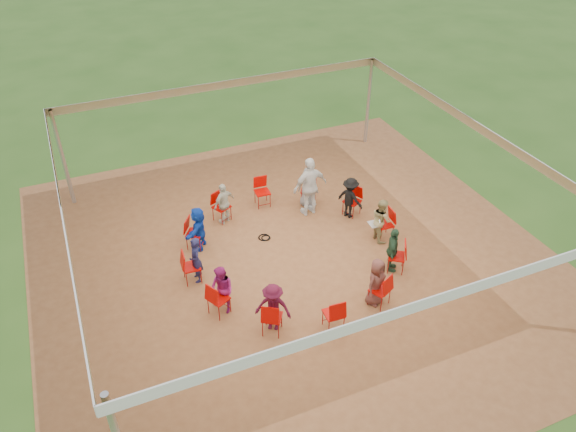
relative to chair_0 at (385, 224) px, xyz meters
name	(u,v)px	position (x,y,z in m)	size (l,w,h in m)	color
ground	(293,258)	(-2.64, 0.17, -0.45)	(80.00, 80.00, 0.00)	#2D531A
dirt_patch	(293,258)	(-2.64, 0.17, -0.44)	(13.00, 13.00, 0.00)	brown
tent	(293,181)	(-2.64, 0.17, 1.92)	(10.33, 10.33, 3.00)	#B2B2B7
chair_0	(385,224)	(0.00, 0.00, 0.00)	(0.42, 0.44, 0.90)	#B80500
chair_1	(352,201)	(-0.27, 1.34, 0.00)	(0.42, 0.44, 0.90)	#B80500
chair_2	(308,190)	(-1.18, 2.37, 0.00)	(0.42, 0.44, 0.90)	#B80500
chair_3	(262,192)	(-2.47, 2.80, 0.00)	(0.42, 0.44, 0.90)	#B80500
chair_4	(222,207)	(-3.81, 2.53, 0.00)	(0.42, 0.44, 0.90)	#B80500
chair_5	(195,233)	(-4.84, 1.63, 0.00)	(0.42, 0.44, 0.90)	#B80500
chair_6	(192,267)	(-5.28, 0.33, 0.00)	(0.42, 0.44, 0.90)	#B80500
chair_7	(219,299)	(-5.01, -1.01, 0.00)	(0.42, 0.44, 0.90)	#B80500
chair_8	(272,317)	(-4.10, -2.04, 0.00)	(0.42, 0.44, 0.90)	#B80500
chair_9	(334,314)	(-2.80, -2.47, 0.00)	(0.42, 0.44, 0.90)	#B80500
chair_10	(380,290)	(-1.46, -2.20, 0.00)	(0.42, 0.44, 0.90)	#B80500
chair_11	(397,256)	(-0.44, -1.30, 0.00)	(0.42, 0.44, 0.90)	#B80500
person_seated_0	(381,220)	(-0.12, 0.01, 0.18)	(0.61, 0.35, 1.25)	#958956
person_seated_1	(350,198)	(-0.38, 1.29, 0.18)	(0.81, 0.40, 1.25)	black
person_seated_2	(308,187)	(-1.24, 2.27, 0.18)	(0.61, 0.34, 1.25)	slate
person_seated_3	(224,203)	(-3.76, 2.43, 0.18)	(0.73, 0.38, 1.25)	beige
person_seated_4	(199,228)	(-4.74, 1.56, 0.18)	(1.16, 0.43, 1.25)	#0E37AE
person_seated_5	(196,260)	(-5.16, 0.32, 0.18)	(0.46, 0.30, 1.25)	#1A1A3D
person_seated_6	(222,290)	(-4.90, -0.96, 0.18)	(0.61, 0.35, 1.25)	#901862
person_seated_7	(273,307)	(-4.03, -1.94, 0.18)	(0.81, 0.40, 1.25)	#460C20
person_seated_8	(376,282)	(-1.52, -2.09, 0.18)	(0.61, 0.34, 1.25)	brown
person_seated_9	(392,250)	(-0.54, -1.23, 0.18)	(0.73, 0.38, 1.25)	#25452D
standing_person	(310,186)	(-1.36, 1.89, 0.46)	(1.06, 0.54, 1.80)	silver
cable_coil	(265,238)	(-3.01, 1.25, -0.43)	(0.39, 0.39, 0.03)	black
laptop	(376,222)	(-0.28, 0.02, 0.15)	(0.29, 0.35, 0.23)	#B7B7BC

